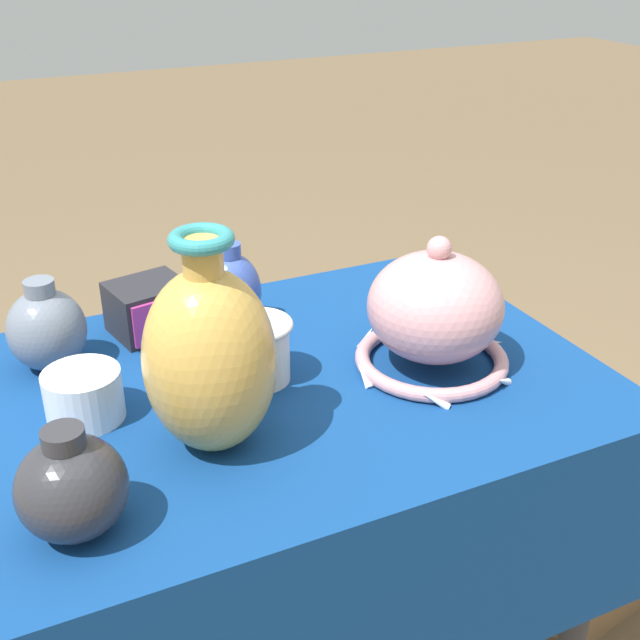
{
  "coord_description": "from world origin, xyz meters",
  "views": [
    {
      "loc": [
        -0.36,
        -0.93,
        1.35
      ],
      "look_at": [
        0.06,
        -0.05,
        0.86
      ],
      "focal_mm": 45.0,
      "sensor_mm": 36.0,
      "label": 1
    }
  ],
  "objects_px": {
    "jar_round_cobalt": "(232,290)",
    "pot_squat_porcelain": "(84,395)",
    "jar_round_slate": "(46,329)",
    "wooden_crate": "(605,528)",
    "vase_dome_bell": "(434,315)",
    "jar_round_charcoal": "(72,487)",
    "cup_wide_ivory": "(259,348)",
    "mosaic_tile_box": "(149,308)",
    "vase_tall_bulbous": "(210,358)"
  },
  "relations": [
    {
      "from": "jar_round_cobalt",
      "to": "pot_squat_porcelain",
      "type": "distance_m",
      "value": 0.32
    },
    {
      "from": "jar_round_slate",
      "to": "wooden_crate",
      "type": "bearing_deg",
      "value": -7.28
    },
    {
      "from": "vase_dome_bell",
      "to": "jar_round_slate",
      "type": "height_order",
      "value": "vase_dome_bell"
    },
    {
      "from": "jar_round_slate",
      "to": "jar_round_charcoal",
      "type": "bearing_deg",
      "value": -94.46
    },
    {
      "from": "jar_round_cobalt",
      "to": "jar_round_slate",
      "type": "relative_size",
      "value": 1.04
    },
    {
      "from": "pot_squat_porcelain",
      "to": "cup_wide_ivory",
      "type": "height_order",
      "value": "cup_wide_ivory"
    },
    {
      "from": "jar_round_charcoal",
      "to": "jar_round_slate",
      "type": "bearing_deg",
      "value": 85.54
    },
    {
      "from": "mosaic_tile_box",
      "to": "jar_round_cobalt",
      "type": "bearing_deg",
      "value": -29.59
    },
    {
      "from": "pot_squat_porcelain",
      "to": "jar_round_slate",
      "type": "height_order",
      "value": "jar_round_slate"
    },
    {
      "from": "wooden_crate",
      "to": "jar_round_charcoal",
      "type": "bearing_deg",
      "value": -177.19
    },
    {
      "from": "vase_tall_bulbous",
      "to": "jar_round_slate",
      "type": "bearing_deg",
      "value": 118.79
    },
    {
      "from": "cup_wide_ivory",
      "to": "pot_squat_porcelain",
      "type": "bearing_deg",
      "value": 178.66
    },
    {
      "from": "mosaic_tile_box",
      "to": "jar_round_slate",
      "type": "xyz_separation_m",
      "value": [
        -0.16,
        -0.05,
        0.02
      ]
    },
    {
      "from": "pot_squat_porcelain",
      "to": "wooden_crate",
      "type": "bearing_deg",
      "value": 1.26
    },
    {
      "from": "vase_tall_bulbous",
      "to": "vase_dome_bell",
      "type": "bearing_deg",
      "value": 8.13
    },
    {
      "from": "vase_tall_bulbous",
      "to": "cup_wide_ivory",
      "type": "xyz_separation_m",
      "value": [
        0.11,
        0.12,
        -0.07
      ]
    },
    {
      "from": "jar_round_cobalt",
      "to": "jar_round_slate",
      "type": "height_order",
      "value": "jar_round_cobalt"
    },
    {
      "from": "vase_tall_bulbous",
      "to": "mosaic_tile_box",
      "type": "relative_size",
      "value": 2.15
    },
    {
      "from": "mosaic_tile_box",
      "to": "cup_wide_ivory",
      "type": "distance_m",
      "value": 0.24
    },
    {
      "from": "vase_dome_bell",
      "to": "jar_round_slate",
      "type": "relative_size",
      "value": 1.71
    },
    {
      "from": "vase_dome_bell",
      "to": "pot_squat_porcelain",
      "type": "xyz_separation_m",
      "value": [
        -0.49,
        0.08,
        -0.05
      ]
    },
    {
      "from": "jar_round_charcoal",
      "to": "jar_round_slate",
      "type": "relative_size",
      "value": 0.94
    },
    {
      "from": "wooden_crate",
      "to": "vase_dome_bell",
      "type": "bearing_deg",
      "value": -179.43
    },
    {
      "from": "jar_round_charcoal",
      "to": "wooden_crate",
      "type": "height_order",
      "value": "jar_round_charcoal"
    },
    {
      "from": "wooden_crate",
      "to": "jar_round_slate",
      "type": "bearing_deg",
      "value": 163.12
    },
    {
      "from": "mosaic_tile_box",
      "to": "cup_wide_ivory",
      "type": "bearing_deg",
      "value": -75.56
    },
    {
      "from": "mosaic_tile_box",
      "to": "cup_wide_ivory",
      "type": "height_order",
      "value": "cup_wide_ivory"
    },
    {
      "from": "jar_round_charcoal",
      "to": "wooden_crate",
      "type": "distance_m",
      "value": 1.32
    },
    {
      "from": "cup_wide_ivory",
      "to": "jar_round_charcoal",
      "type": "xyz_separation_m",
      "value": [
        -0.3,
        -0.21,
        0.01
      ]
    },
    {
      "from": "vase_tall_bulbous",
      "to": "jar_round_slate",
      "type": "distance_m",
      "value": 0.34
    },
    {
      "from": "mosaic_tile_box",
      "to": "vase_dome_bell",
      "type": "bearing_deg",
      "value": -50.63
    },
    {
      "from": "cup_wide_ivory",
      "to": "wooden_crate",
      "type": "height_order",
      "value": "cup_wide_ivory"
    },
    {
      "from": "mosaic_tile_box",
      "to": "jar_round_charcoal",
      "type": "distance_m",
      "value": 0.47
    },
    {
      "from": "cup_wide_ivory",
      "to": "wooden_crate",
      "type": "xyz_separation_m",
      "value": [
        0.81,
        0.03,
        -0.66
      ]
    },
    {
      "from": "vase_tall_bulbous",
      "to": "pot_squat_porcelain",
      "type": "xyz_separation_m",
      "value": [
        -0.14,
        0.13,
        -0.09
      ]
    },
    {
      "from": "vase_tall_bulbous",
      "to": "wooden_crate",
      "type": "height_order",
      "value": "vase_tall_bulbous"
    },
    {
      "from": "mosaic_tile_box",
      "to": "vase_tall_bulbous",
      "type": "bearing_deg",
      "value": -102.28
    },
    {
      "from": "vase_tall_bulbous",
      "to": "vase_dome_bell",
      "type": "xyz_separation_m",
      "value": [
        0.36,
        0.05,
        -0.04
      ]
    },
    {
      "from": "pot_squat_porcelain",
      "to": "wooden_crate",
      "type": "height_order",
      "value": "pot_squat_porcelain"
    },
    {
      "from": "mosaic_tile_box",
      "to": "wooden_crate",
      "type": "bearing_deg",
      "value": -23.01
    },
    {
      "from": "jar_round_cobalt",
      "to": "cup_wide_ivory",
      "type": "relative_size",
      "value": 1.45
    },
    {
      "from": "vase_dome_bell",
      "to": "mosaic_tile_box",
      "type": "xyz_separation_m",
      "value": [
        -0.35,
        0.29,
        -0.04
      ]
    },
    {
      "from": "mosaic_tile_box",
      "to": "jar_round_charcoal",
      "type": "height_order",
      "value": "jar_round_charcoal"
    },
    {
      "from": "vase_dome_bell",
      "to": "jar_round_slate",
      "type": "bearing_deg",
      "value": 155.19
    },
    {
      "from": "vase_tall_bulbous",
      "to": "pot_squat_porcelain",
      "type": "distance_m",
      "value": 0.21
    },
    {
      "from": "cup_wide_ivory",
      "to": "jar_round_slate",
      "type": "height_order",
      "value": "jar_round_slate"
    },
    {
      "from": "mosaic_tile_box",
      "to": "jar_round_charcoal",
      "type": "xyz_separation_m",
      "value": [
        -0.19,
        -0.43,
        0.02
      ]
    },
    {
      "from": "mosaic_tile_box",
      "to": "jar_round_slate",
      "type": "height_order",
      "value": "jar_round_slate"
    },
    {
      "from": "vase_tall_bulbous",
      "to": "wooden_crate",
      "type": "distance_m",
      "value": 1.19
    },
    {
      "from": "vase_tall_bulbous",
      "to": "vase_dome_bell",
      "type": "height_order",
      "value": "vase_tall_bulbous"
    }
  ]
}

